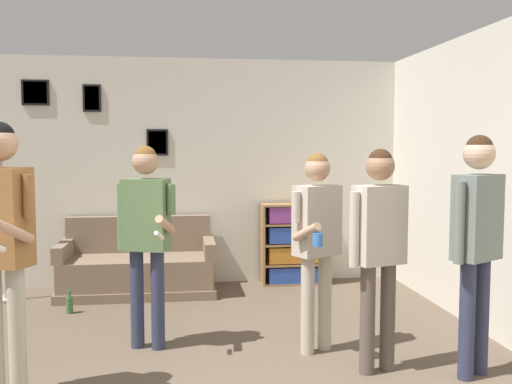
{
  "coord_description": "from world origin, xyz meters",
  "views": [
    {
      "loc": [
        -0.11,
        -2.68,
        1.66
      ],
      "look_at": [
        0.52,
        2.1,
        1.27
      ],
      "focal_mm": 40.0,
      "sensor_mm": 36.0,
      "label": 1
    }
  ],
  "objects": [
    {
      "name": "wall_right",
      "position": [
        2.56,
        2.1,
        1.35
      ],
      "size": [
        0.06,
        6.59,
        2.7
      ],
      "color": "silver",
      "rests_on": "ground_plane"
    },
    {
      "name": "drinking_cup",
      "position": [
        1.24,
        4.0,
        1.03
      ],
      "size": [
        0.08,
        0.08,
        0.11
      ],
      "color": "yellow",
      "rests_on": "bookshelf"
    },
    {
      "name": "person_player_foreground_left",
      "position": [
        -1.25,
        1.1,
        1.13
      ],
      "size": [
        0.46,
        0.6,
        1.81
      ],
      "color": "#B7AD99",
      "rests_on": "ground_plane"
    },
    {
      "name": "person_watcher_holding_cup",
      "position": [
        0.96,
        1.72,
        0.98
      ],
      "size": [
        0.45,
        0.54,
        1.61
      ],
      "color": "#B7AD99",
      "rests_on": "ground_plane"
    },
    {
      "name": "couch",
      "position": [
        -0.61,
        3.8,
        0.28
      ],
      "size": [
        1.72,
        0.8,
        0.84
      ],
      "color": "#7A6651",
      "rests_on": "ground_plane"
    },
    {
      "name": "bookshelf",
      "position": [
        1.24,
        4.0,
        0.48
      ],
      "size": [
        0.81,
        0.3,
        0.97
      ],
      "color": "olive",
      "rests_on": "ground_plane"
    },
    {
      "name": "person_player_foreground_center",
      "position": [
        -0.4,
        1.98,
        1.02
      ],
      "size": [
        0.48,
        0.55,
        1.66
      ],
      "color": "#2D334C",
      "rests_on": "ground_plane"
    },
    {
      "name": "wall_back",
      "position": [
        -0.01,
        4.22,
        1.35
      ],
      "size": [
        7.46,
        0.08,
        2.7
      ],
      "color": "silver",
      "rests_on": "ground_plane"
    },
    {
      "name": "person_spectator_far_right",
      "position": [
        1.96,
        1.09,
        1.07
      ],
      "size": [
        0.44,
        0.35,
        1.74
      ],
      "color": "#2D334C",
      "rests_on": "ground_plane"
    },
    {
      "name": "floor_lamp",
      "position": [
        -2.0,
        3.65,
        1.2
      ],
      "size": [
        0.28,
        0.28,
        1.72
      ],
      "color": "#ADA89E",
      "rests_on": "ground_plane"
    },
    {
      "name": "person_spectator_near_bookshelf",
      "position": [
        1.31,
        1.26,
        1.0
      ],
      "size": [
        0.48,
        0.3,
        1.64
      ],
      "color": "brown",
      "rests_on": "ground_plane"
    },
    {
      "name": "bottle_on_floor",
      "position": [
        -1.23,
        3.07,
        0.09
      ],
      "size": [
        0.07,
        0.07,
        0.23
      ],
      "color": "#3D6638",
      "rests_on": "ground_plane"
    }
  ]
}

